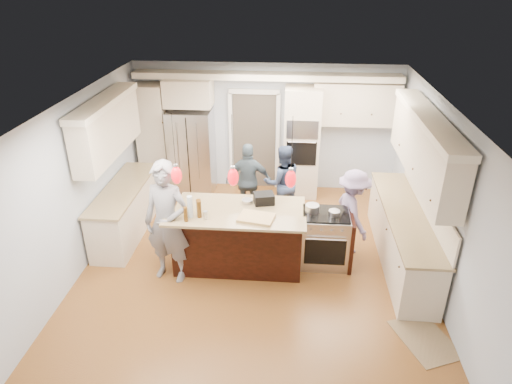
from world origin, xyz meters
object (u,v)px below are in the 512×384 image
Objects in this scene: kitchen_island at (240,235)px; person_bar_end at (167,223)px; island_range at (326,238)px; refrigerator at (192,152)px; person_far_left at (282,182)px.

person_bar_end is (-1.03, -0.52, 0.50)m from kitchen_island.
island_range is at bearing 3.05° from kitchen_island.
refrigerator reaches higher than kitchen_island.
kitchen_island reaches higher than island_range.
island_range is at bearing -42.59° from refrigerator.
person_far_left is at bearing 63.32° from person_bar_end.
island_range is at bearing 26.34° from person_bar_end.
person_bar_end reaches higher than kitchen_island.
refrigerator is at bearing 107.66° from person_bar_end.
person_far_left reaches higher than kitchen_island.
kitchen_island is (1.30, -2.57, -0.41)m from refrigerator.
island_range is (2.71, -2.49, -0.44)m from refrigerator.
person_bar_end is at bearing 35.63° from person_far_left.
refrigerator is at bearing 116.90° from kitchen_island.
island_range is 0.47× the size of person_bar_end.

